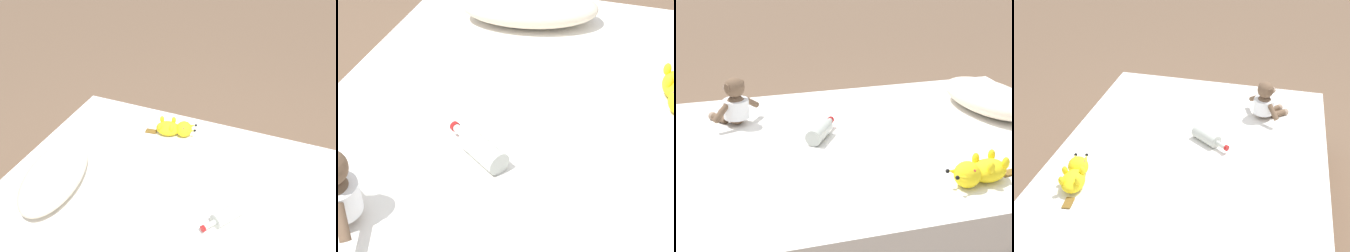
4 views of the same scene
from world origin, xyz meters
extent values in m
plane|color=brown|center=(0.00, 0.00, 0.00)|extent=(16.00, 16.00, 0.00)
cube|color=brown|center=(0.00, 0.00, 0.15)|extent=(1.46, 2.02, 0.29)
cube|color=white|center=(0.00, 0.00, 0.38)|extent=(1.41, 1.96, 0.18)
ellipsoid|color=beige|center=(-0.17, 0.67, 0.54)|extent=(0.64, 0.41, 0.15)
ellipsoid|color=brown|center=(-0.34, -0.58, 0.54)|extent=(0.15, 0.15, 0.15)
cylinder|color=brown|center=(-0.28, -0.66, 0.55)|extent=(0.08, 0.09, 0.08)
ellipsoid|color=yellow|center=(0.45, 0.25, 0.55)|extent=(0.03, 0.03, 0.05)
ellipsoid|color=yellow|center=(0.43, 0.33, 0.55)|extent=(0.03, 0.03, 0.05)
cube|color=brown|center=(0.46, 0.40, 0.47)|extent=(0.05, 0.07, 0.01)
cylinder|color=#B7BCB2|center=(-0.06, -0.24, 0.51)|extent=(0.18, 0.15, 0.07)
cylinder|color=#B7BCB2|center=(-0.15, -0.18, 0.51)|extent=(0.07, 0.06, 0.03)
cylinder|color=red|center=(-0.18, -0.16, 0.51)|extent=(0.03, 0.03, 0.03)
camera|label=1|loc=(-1.29, -0.43, 1.90)|focal=39.96mm
camera|label=2|loc=(0.38, -1.38, 1.56)|focal=57.23mm
camera|label=3|loc=(1.94, -0.69, 1.40)|focal=53.38mm
camera|label=4|loc=(-0.38, 1.66, 1.80)|focal=45.05mm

